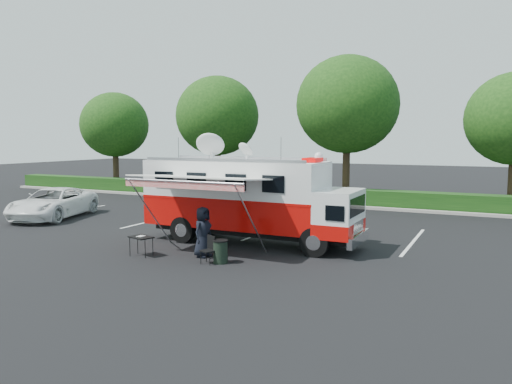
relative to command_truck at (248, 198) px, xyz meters
The scene contains 10 objects.
ground_plane 1.71m from the command_truck, ahead, with size 120.00×120.00×0.00m, color black.
back_border 13.37m from the command_truck, 84.62° to the left, with size 60.00×6.14×8.87m.
stall_lines 3.48m from the command_truck, 98.11° to the left, with size 24.12×5.50×0.01m.
command_truck is the anchor object (origin of this frame).
awning 2.63m from the command_truck, 107.38° to the right, with size 4.53×2.36×2.74m.
white_suv 11.61m from the command_truck, behind, with size 2.46×5.34×1.49m, color white.
person 3.15m from the command_truck, 98.24° to the right, with size 0.82×0.54×1.69m, color black.
folding_table 4.27m from the command_truck, 124.17° to the right, with size 0.91×0.75×0.67m.
folding_chair 3.45m from the command_truck, 85.60° to the right, with size 0.55×0.58×0.87m.
trash_bin 3.41m from the command_truck, 79.57° to the right, with size 0.49×0.49×0.74m.
Camera 1 is at (8.29, -16.54, 3.95)m, focal length 35.00 mm.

